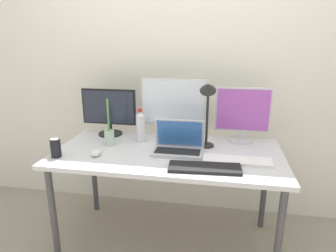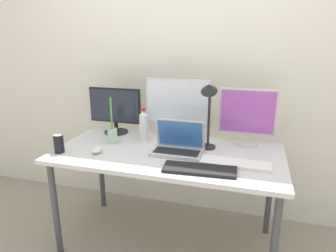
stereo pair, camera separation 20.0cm
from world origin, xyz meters
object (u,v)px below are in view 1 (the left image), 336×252
at_px(bamboo_vase, 109,136).
at_px(water_bottle, 141,127).
at_px(laptop_silver, 178,145).
at_px(soda_can_near_keyboard, 56,148).
at_px(monitor_center, 173,106).
at_px(keyboard_main, 237,161).
at_px(work_desk, 168,160).
at_px(mouse_by_keyboard, 96,153).
at_px(monitor_right, 243,114).
at_px(keyboard_aux, 205,168).
at_px(desk_lamp, 207,101).
at_px(monitor_left, 109,111).

bearing_deg(bamboo_vase, water_bottle, 30.95).
distance_m(laptop_silver, soda_can_near_keyboard, 0.81).
distance_m(monitor_center, keyboard_main, 0.65).
xyz_separation_m(keyboard_main, bamboo_vase, (-0.90, 0.15, 0.06)).
height_order(work_desk, monitor_center, monitor_center).
bearing_deg(mouse_by_keyboard, monitor_right, 18.23).
xyz_separation_m(mouse_by_keyboard, bamboo_vase, (0.02, 0.20, 0.05)).
bearing_deg(monitor_center, keyboard_aux, -62.55).
relative_size(work_desk, water_bottle, 6.18).
bearing_deg(soda_can_near_keyboard, laptop_silver, 16.35).
distance_m(keyboard_main, desk_lamp, 0.44).
relative_size(keyboard_main, mouse_by_keyboard, 4.08).
distance_m(work_desk, bamboo_vase, 0.46).
bearing_deg(desk_lamp, monitor_right, 38.48).
height_order(keyboard_main, bamboo_vase, bamboo_vase).
relative_size(keyboard_aux, bamboo_vase, 1.25).
height_order(work_desk, monitor_left, monitor_left).
distance_m(water_bottle, desk_lamp, 0.54).
height_order(laptop_silver, soda_can_near_keyboard, laptop_silver).
xyz_separation_m(monitor_left, keyboard_aux, (0.78, -0.52, -0.19)).
distance_m(soda_can_near_keyboard, desk_lamp, 1.04).
relative_size(work_desk, mouse_by_keyboard, 14.83).
distance_m(mouse_by_keyboard, water_bottle, 0.40).
bearing_deg(soda_can_near_keyboard, water_bottle, 39.95).
distance_m(monitor_center, soda_can_near_keyboard, 0.88).
relative_size(keyboard_main, bamboo_vase, 1.25).
xyz_separation_m(laptop_silver, soda_can_near_keyboard, (-0.77, -0.23, 0.01)).
height_order(water_bottle, bamboo_vase, bamboo_vase).
height_order(monitor_left, desk_lamp, desk_lamp).
height_order(work_desk, soda_can_near_keyboard, soda_can_near_keyboard).
bearing_deg(laptop_silver, mouse_by_keyboard, -162.99).
bearing_deg(work_desk, laptop_silver, -0.57).
bearing_deg(keyboard_aux, keyboard_main, 32.38).
bearing_deg(keyboard_aux, bamboo_vase, 153.50).
bearing_deg(desk_lamp, keyboard_aux, -87.80).
bearing_deg(water_bottle, monitor_right, 10.42).
bearing_deg(work_desk, soda_can_near_keyboard, -162.01).
xyz_separation_m(laptop_silver, bamboo_vase, (-0.51, 0.04, 0.02)).
bearing_deg(laptop_silver, desk_lamp, 29.05).
distance_m(laptop_silver, keyboard_main, 0.40).
xyz_separation_m(monitor_left, mouse_by_keyboard, (0.07, -0.43, -0.18)).
relative_size(monitor_left, keyboard_main, 1.01).
xyz_separation_m(work_desk, keyboard_aux, (0.27, -0.25, 0.07)).
distance_m(monitor_left, desk_lamp, 0.80).
distance_m(mouse_by_keyboard, soda_can_near_keyboard, 0.26).
bearing_deg(water_bottle, monitor_left, 158.75).
distance_m(keyboard_aux, mouse_by_keyboard, 0.72).
bearing_deg(keyboard_aux, monitor_right, 62.78).
relative_size(monitor_right, bamboo_vase, 1.19).
bearing_deg(keyboard_aux, soda_can_near_keyboard, 174.74).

